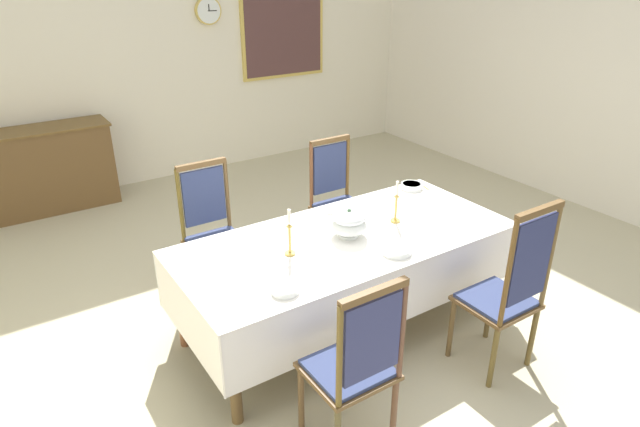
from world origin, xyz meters
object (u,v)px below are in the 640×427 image
object	(u,v)px
chair_north_a	(213,230)
soup_tureen	(349,223)
dining_table	(345,246)
bowl_far_right	(397,250)
spoon_secondary	(345,207)
chair_south_b	(508,290)
framed_painting	(283,24)
chair_north_b	(337,198)
candlestick_west	(290,237)
bowl_near_left	(412,186)
mounted_clock	(208,11)
candlestick_east	(396,206)
bowl_near_right	(336,209)
sideboard	(43,170)
spoon_primary	(420,184)
chair_south_a	(355,364)
bowl_far_left	(285,289)

from	to	relation	value
chair_north_a	soup_tureen	xyz separation A→B (m)	(0.63, -0.93, 0.28)
dining_table	bowl_far_right	distance (m)	0.41
spoon_secondary	soup_tureen	bearing A→B (deg)	-138.78
chair_north_a	chair_south_b	distance (m)	2.21
framed_painting	chair_north_b	bearing A→B (deg)	-111.17
candlestick_west	framed_painting	size ratio (longest dim) A/B	0.24
bowl_near_left	mounted_clock	world-z (taller)	mounted_clock
candlestick_east	framed_painting	size ratio (longest dim) A/B	0.24
bowl_near_right	sideboard	distance (m)	3.51
bowl_near_right	spoon_primary	distance (m)	0.92
candlestick_west	framed_painting	world-z (taller)	framed_painting
chair_south_b	spoon_primary	size ratio (longest dim) A/B	6.93
soup_tureen	bowl_near_right	size ratio (longest dim) A/B	1.67
candlestick_west	chair_north_b	bearing A→B (deg)	42.00
chair_south_a	candlestick_east	xyz separation A→B (m)	(1.05, 0.93, 0.30)
sideboard	spoon_secondary	bearing A→B (deg)	119.76
chair_south_b	mounted_clock	xyz separation A→B (m)	(0.07, 4.64, 1.33)
dining_table	bowl_near_right	distance (m)	0.43
chair_south_a	sideboard	world-z (taller)	chair_south_a
chair_south_b	dining_table	bearing A→B (deg)	121.95
soup_tureen	bowl_far_left	world-z (taller)	soup_tureen
chair_south_a	bowl_near_left	world-z (taller)	chair_south_a
mounted_clock	candlestick_east	bearing A→B (deg)	-93.16
bowl_near_left	spoon_primary	xyz separation A→B (m)	(0.13, 0.03, -0.02)
chair_south_b	bowl_far_right	bearing A→B (deg)	127.65
candlestick_west	spoon_secondary	bearing A→B (deg)	28.95
candlestick_east	bowl_far_left	xyz separation A→B (m)	(-1.15, -0.37, -0.10)
chair_north_b	chair_south_b	bearing A→B (deg)	90.00
chair_north_b	sideboard	world-z (taller)	chair_north_b
soup_tureen	mounted_clock	size ratio (longest dim) A/B	0.82
chair_south_a	chair_north_b	xyz separation A→B (m)	(1.19, 1.86, -0.00)
spoon_primary	framed_painting	bearing A→B (deg)	93.02
bowl_near_right	framed_painting	bearing A→B (deg)	66.11
candlestick_east	framed_painting	xyz separation A→B (m)	(1.22, 3.72, 0.86)
bowl_far_right	spoon_primary	distance (m)	1.26
soup_tureen	sideboard	bearing A→B (deg)	113.22
bowl_far_right	mounted_clock	size ratio (longest dim) A/B	0.62
bowl_far_right	spoon_primary	bearing A→B (deg)	40.06
bowl_far_left	spoon_primary	size ratio (longest dim) A/B	0.94
chair_south_b	bowl_far_right	world-z (taller)	chair_south_b
bowl_far_left	sideboard	distance (m)	3.92
chair_north_a	chair_north_b	world-z (taller)	chair_north_a
sideboard	mounted_clock	xyz separation A→B (m)	(2.11, 0.24, 1.48)
dining_table	chair_north_b	world-z (taller)	chair_north_b
chair_south_a	candlestick_west	size ratio (longest dim) A/B	3.39
chair_north_a	chair_north_b	bearing A→B (deg)	179.96
candlestick_east	spoon_secondary	bearing A→B (deg)	111.58
chair_south_a	spoon_secondary	distance (m)	1.62
bowl_near_left	chair_south_a	bearing A→B (deg)	-139.63
chair_north_a	spoon_secondary	size ratio (longest dim) A/B	6.30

